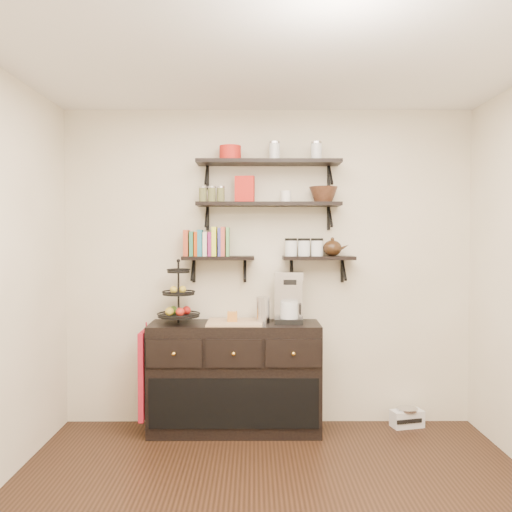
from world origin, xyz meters
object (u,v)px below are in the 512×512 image
Objects in this scene: sideboard at (235,377)px; fruit_stand at (179,302)px; coffee_maker at (289,298)px; radio at (407,418)px.

sideboard is 2.77× the size of fruit_stand.
sideboard is at bearing -171.97° from coffee_maker.
coffee_maker is 1.47× the size of radio.
sideboard is at bearing -0.45° from fruit_stand.
radio is at bearing 7.75° from coffee_maker.
fruit_stand is 1.75× the size of radio.
radio is (1.46, 0.09, -0.37)m from sideboard.
coffee_maker is (0.91, 0.03, 0.03)m from fruit_stand.
fruit_stand is 2.16m from radio.
fruit_stand is 1.19× the size of coffee_maker.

